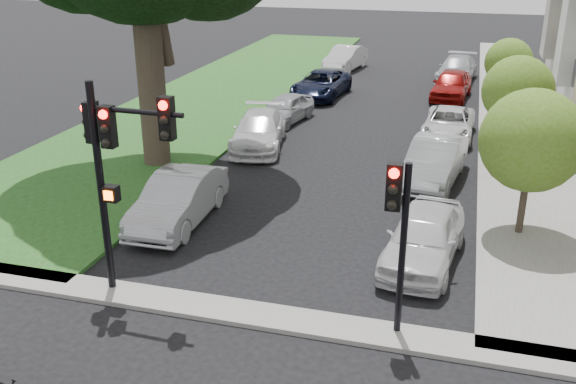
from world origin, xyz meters
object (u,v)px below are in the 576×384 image
(small_tree_a, at_px, (532,141))
(car_parked_0, at_px, (424,237))
(car_parked_8, at_px, (321,84))
(car_parked_5, at_px, (178,199))
(car_parked_9, at_px, (345,58))
(traffic_signal_main, at_px, (114,153))
(small_tree_b, at_px, (518,91))
(car_parked_2, at_px, (449,124))
(car_parked_3, at_px, (451,85))
(car_parked_7, at_px, (285,108))
(car_parked_1, at_px, (434,162))
(car_parked_6, at_px, (259,131))
(car_parked_4, at_px, (457,69))
(traffic_signal_secondary, at_px, (398,218))
(small_tree_c, at_px, (509,62))

(small_tree_a, distance_m, car_parked_0, 4.23)
(car_parked_0, xyz_separation_m, car_parked_8, (-7.05, 18.22, -0.05))
(car_parked_5, bearing_deg, car_parked_8, 87.24)
(car_parked_9, bearing_deg, small_tree_a, -58.46)
(traffic_signal_main, distance_m, car_parked_8, 22.02)
(small_tree_b, height_order, car_parked_9, small_tree_b)
(traffic_signal_main, bearing_deg, car_parked_2, 65.94)
(small_tree_a, height_order, car_parked_3, small_tree_a)
(car_parked_3, relative_size, car_parked_5, 0.98)
(traffic_signal_main, distance_m, car_parked_0, 8.35)
(traffic_signal_main, bearing_deg, car_parked_0, 27.39)
(car_parked_7, xyz_separation_m, car_parked_8, (0.46, 5.53, 0.04))
(car_parked_0, bearing_deg, car_parked_1, 97.71)
(car_parked_6, bearing_deg, car_parked_5, -100.73)
(small_tree_a, bearing_deg, car_parked_4, 96.76)
(car_parked_3, xyz_separation_m, car_parked_7, (-7.41, -7.06, -0.11))
(car_parked_3, xyz_separation_m, car_parked_6, (-7.40, -11.15, -0.06))
(car_parked_1, height_order, car_parked_7, car_parked_1)
(car_parked_5, bearing_deg, small_tree_a, 9.18)
(traffic_signal_secondary, xyz_separation_m, car_parked_3, (0.29, 23.39, -2.05))
(small_tree_a, height_order, traffic_signal_main, traffic_signal_main)
(traffic_signal_main, height_order, car_parked_1, traffic_signal_main)
(car_parked_9, bearing_deg, car_parked_0, -65.63)
(car_parked_0, bearing_deg, traffic_signal_main, -146.24)
(small_tree_c, distance_m, traffic_signal_secondary, 22.19)
(car_parked_6, relative_size, car_parked_7, 1.26)
(small_tree_a, xyz_separation_m, car_parked_8, (-9.68, 15.71, -2.23))
(car_parked_7, bearing_deg, small_tree_a, -34.58)
(traffic_signal_main, bearing_deg, car_parked_3, 73.66)
(small_tree_c, distance_m, traffic_signal_main, 23.97)
(car_parked_4, relative_size, car_parked_9, 1.09)
(car_parked_1, xyz_separation_m, car_parked_8, (-6.91, 11.87, -0.07))
(traffic_signal_main, relative_size, car_parked_3, 1.16)
(small_tree_c, distance_m, car_parked_7, 11.74)
(car_parked_4, bearing_deg, small_tree_a, -77.74)
(car_parked_5, bearing_deg, traffic_signal_secondary, -32.37)
(car_parked_0, xyz_separation_m, car_parked_6, (-7.51, 8.59, -0.04))
(small_tree_b, height_order, traffic_signal_secondary, small_tree_b)
(car_parked_3, bearing_deg, car_parked_0, -84.01)
(car_parked_3, height_order, car_parked_9, car_parked_3)
(car_parked_5, distance_m, car_parked_6, 7.97)
(small_tree_a, bearing_deg, small_tree_c, 90.00)
(car_parked_1, height_order, car_parked_6, car_parked_1)
(traffic_signal_secondary, height_order, car_parked_8, traffic_signal_secondary)
(car_parked_3, xyz_separation_m, car_parked_5, (-7.39, -19.12, -0.01))
(small_tree_a, height_order, car_parked_5, small_tree_a)
(small_tree_a, xyz_separation_m, car_parked_0, (-2.63, -2.50, -2.18))
(car_parked_6, bearing_deg, small_tree_c, 33.03)
(small_tree_a, relative_size, small_tree_b, 1.08)
(small_tree_a, height_order, car_parked_2, small_tree_a)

